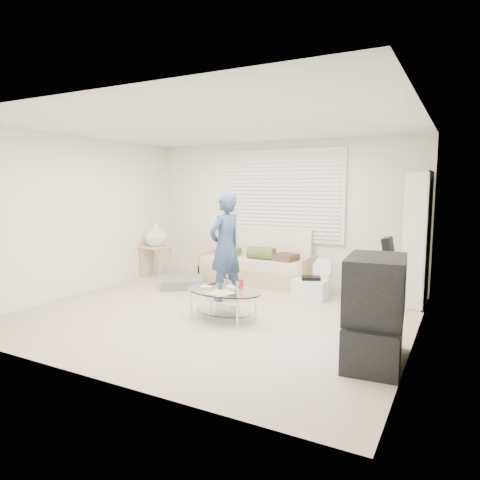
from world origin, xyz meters
The scene contains 13 objects.
ground centered at (0.00, 0.00, 0.00)m, with size 5.00×5.00×0.00m, color tan.
room_shell centered at (0.00, 0.48, 1.63)m, with size 5.02×4.52×2.51m.
window_blinds centered at (0.00, 2.20, 1.55)m, with size 2.32×0.08×1.62m.
futon_sofa centered at (-0.30, 1.87, 0.32)m, with size 1.99×0.80×0.97m.
grey_floor_pillow centered at (-1.31, 1.04, 0.08)m, with size 0.70×0.70×0.16m, color slate.
side_table centered at (-2.22, 1.46, 0.77)m, with size 0.52×0.42×1.04m.
bookshelf centered at (2.32, 1.72, 0.96)m, with size 0.30×0.81×1.93m.
guitar_case centered at (2.01, 1.53, 0.43)m, with size 0.35×0.36×0.97m.
floor_fan centered at (0.97, 1.64, 0.35)m, with size 0.37×0.24×0.60m.
storage_bin centered at (0.90, 1.29, 0.16)m, with size 0.51×0.37×0.35m.
tv_unit centered at (2.20, -0.67, 0.51)m, with size 0.61×1.00×1.05m.
coffee_table centered at (0.22, -0.22, 0.32)m, with size 1.12×0.78×0.51m.
standing_person centered at (-0.24, 0.64, 0.81)m, with size 0.59×0.39×1.63m, color #334C6C.
Camera 1 is at (2.93, -4.87, 1.72)m, focal length 32.00 mm.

